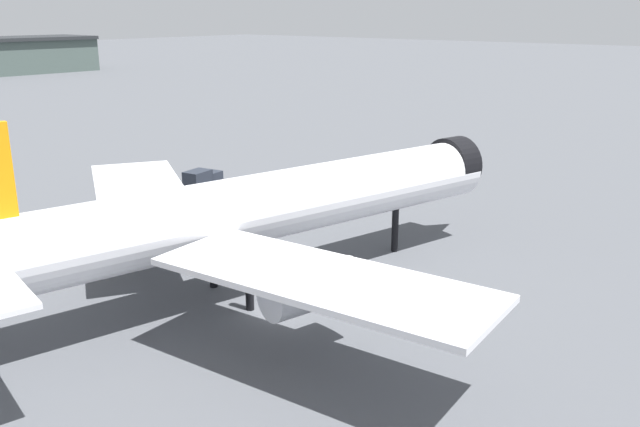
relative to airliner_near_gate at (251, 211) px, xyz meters
The scene contains 4 objects.
ground 8.18m from the airliner_near_gate, 114.62° to the right, with size 900.00×900.00×0.00m, color #4C4F54.
airliner_near_gate is the anchor object (origin of this frame).
service_truck_front 33.81m from the airliner_near_gate, 55.32° to the left, with size 5.79×3.27×3.00m.
baggage_tug_wing 33.09m from the airliner_near_gate, 73.01° to the left, with size 3.58×3.06×1.85m.
Camera 1 is at (-35.40, -33.09, 22.37)m, focal length 38.12 mm.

